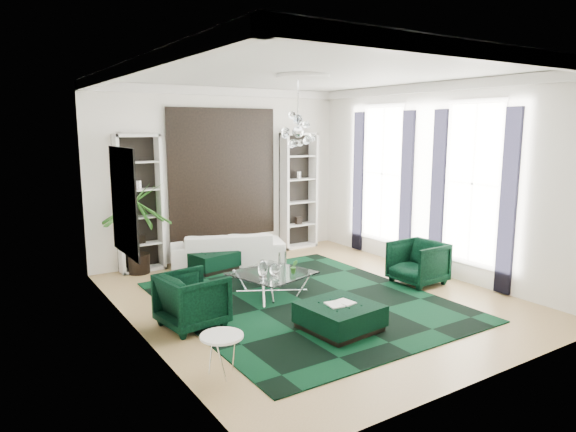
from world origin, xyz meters
TOP-DOWN VIEW (x-y plane):
  - floor at (0.00, 0.00)m, footprint 6.00×7.00m
  - ceiling at (0.00, 0.00)m, footprint 6.00×7.00m
  - wall_back at (0.00, 3.51)m, footprint 6.00×0.02m
  - wall_front at (0.00, -3.51)m, footprint 6.00×0.02m
  - wall_left at (-3.01, 0.00)m, footprint 0.02×7.00m
  - wall_right at (3.01, 0.00)m, footprint 0.02×7.00m
  - crown_molding at (0.00, 0.00)m, footprint 6.00×7.00m
  - ceiling_medallion at (0.00, 0.30)m, footprint 0.90×0.90m
  - tapestry at (0.00, 3.46)m, footprint 2.50×0.06m
  - shelving_left at (-1.95, 3.31)m, footprint 0.90×0.38m
  - shelving_right at (1.95, 3.31)m, footprint 0.90×0.38m
  - painting at (-2.97, 0.60)m, footprint 0.04×1.30m
  - window_near at (2.99, -0.90)m, footprint 0.03×1.10m
  - curtain_near_a at (2.96, -1.68)m, footprint 0.07×0.30m
  - curtain_near_b at (2.96, -0.12)m, footprint 0.07×0.30m
  - window_far at (2.99, 1.50)m, footprint 0.03×1.10m
  - curtain_far_a at (2.96, 0.72)m, footprint 0.07×0.30m
  - curtain_far_b at (2.96, 2.28)m, footprint 0.07×0.30m
  - rug at (-0.23, -0.09)m, footprint 4.20×5.00m
  - sofa at (-0.25, 2.80)m, footprint 2.57×1.68m
  - armchair_left at (-2.25, -0.10)m, footprint 1.00×0.98m
  - armchair_right at (2.15, -0.42)m, footprint 0.92×0.90m
  - coffee_table at (-0.52, 0.49)m, footprint 1.49×1.49m
  - ottoman_side at (-0.75, 2.56)m, footprint 1.06×1.06m
  - ottoman_front at (-0.51, -1.41)m, footprint 1.09×1.09m
  - book at (-0.51, -1.41)m, footprint 0.42×0.28m
  - side_table at (-2.55, -1.74)m, footprint 0.53×0.53m
  - palm at (-2.07, 3.15)m, footprint 1.70×1.70m
  - chandelier at (0.02, 0.48)m, footprint 1.06×1.06m
  - table_plant at (-0.22, 0.24)m, footprint 0.16×0.15m

SIDE VIEW (x-z plane):
  - floor at x=0.00m, z-range -0.02..0.00m
  - rug at x=-0.23m, z-range 0.00..0.02m
  - ottoman_side at x=-0.75m, z-range 0.00..0.40m
  - ottoman_front at x=-0.51m, z-range 0.00..0.40m
  - coffee_table at x=-0.52m, z-range 0.00..0.41m
  - side_table at x=-2.55m, z-range 0.00..0.50m
  - sofa at x=-0.25m, z-range 0.00..0.70m
  - armchair_left at x=-2.25m, z-range 0.00..0.81m
  - armchair_right at x=2.15m, z-range 0.00..0.81m
  - book at x=-0.51m, z-range 0.40..0.43m
  - table_plant at x=-0.22m, z-range 0.41..0.65m
  - palm at x=-2.07m, z-range 0.00..2.40m
  - shelving_left at x=-1.95m, z-range 0.00..2.80m
  - shelving_right at x=1.95m, z-range 0.00..2.80m
  - curtain_near_a at x=2.96m, z-range 0.02..3.27m
  - curtain_near_b at x=2.96m, z-range 0.02..3.27m
  - curtain_far_a at x=2.96m, z-range 0.02..3.27m
  - curtain_far_b at x=2.96m, z-range 0.02..3.27m
  - painting at x=-2.97m, z-range 1.05..2.65m
  - wall_back at x=0.00m, z-range 0.00..3.80m
  - wall_front at x=0.00m, z-range 0.00..3.80m
  - wall_left at x=-3.01m, z-range 0.00..3.80m
  - wall_right at x=3.01m, z-range 0.00..3.80m
  - tapestry at x=0.00m, z-range 0.50..3.30m
  - window_near at x=2.99m, z-range 0.45..3.35m
  - window_far at x=2.99m, z-range 0.45..3.35m
  - chandelier at x=0.02m, z-range 2.49..3.21m
  - crown_molding at x=0.00m, z-range 3.61..3.79m
  - ceiling_medallion at x=0.00m, z-range 3.75..3.79m
  - ceiling at x=0.00m, z-range 3.80..3.82m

